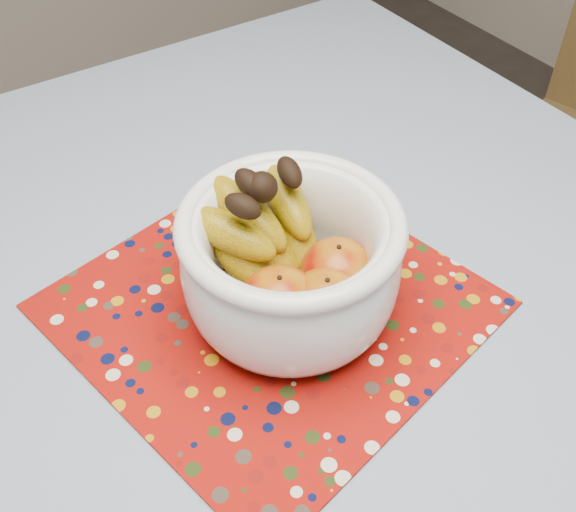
{
  "coord_description": "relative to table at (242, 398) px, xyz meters",
  "views": [
    {
      "loc": [
        -0.2,
        -0.4,
        1.34
      ],
      "look_at": [
        0.08,
        0.02,
        0.85
      ],
      "focal_mm": 42.0,
      "sensor_mm": 36.0,
      "label": 1
    }
  ],
  "objects": [
    {
      "name": "fruit_bowl",
      "position": [
        0.08,
        0.02,
        0.17
      ],
      "size": [
        0.24,
        0.24,
        0.18
      ],
      "color": "white",
      "rests_on": "placemat"
    },
    {
      "name": "tablecloth",
      "position": [
        0.0,
        0.0,
        0.08
      ],
      "size": [
        1.32,
        1.32,
        0.01
      ],
      "primitive_type": "cube",
      "color": "slate",
      "rests_on": "table"
    },
    {
      "name": "table",
      "position": [
        0.0,
        0.0,
        0.0
      ],
      "size": [
        1.2,
        1.2,
        0.75
      ],
      "color": "brown",
      "rests_on": "ground"
    },
    {
      "name": "placemat",
      "position": [
        0.06,
        0.04,
        0.09
      ],
      "size": [
        0.48,
        0.48,
        0.0
      ],
      "primitive_type": "cube",
      "rotation": [
        0.0,
        0.0,
        0.21
      ],
      "color": "maroon",
      "rests_on": "tablecloth"
    }
  ]
}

